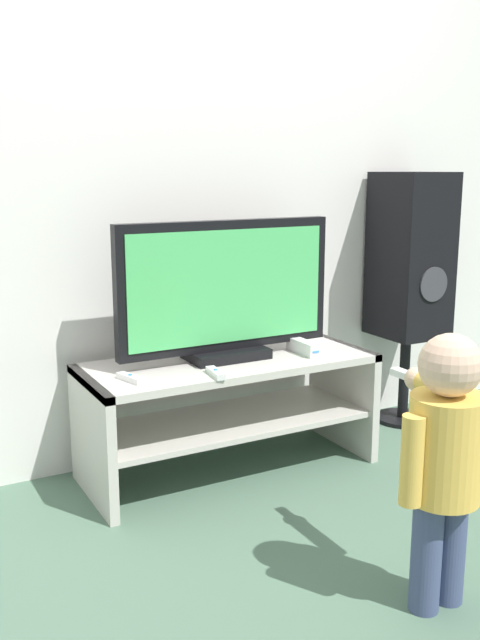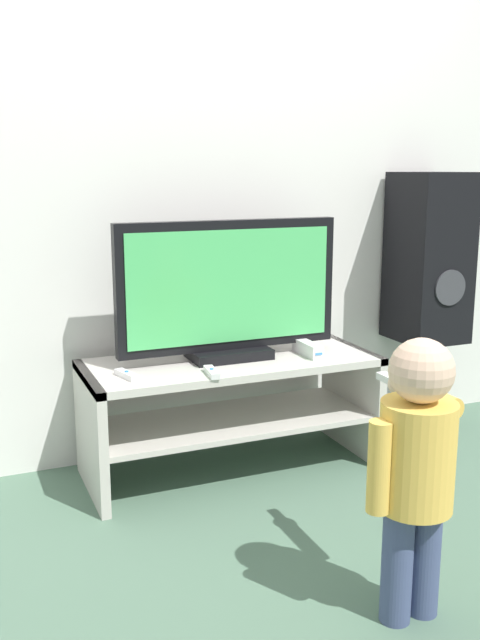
{
  "view_description": "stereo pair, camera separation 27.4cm",
  "coord_description": "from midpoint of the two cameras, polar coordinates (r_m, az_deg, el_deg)",
  "views": [
    {
      "loc": [
        -1.28,
        -2.21,
        1.23
      ],
      "look_at": [
        0.0,
        0.14,
        0.65
      ],
      "focal_mm": 40.0,
      "sensor_mm": 36.0,
      "label": 1
    },
    {
      "loc": [
        -1.04,
        -2.33,
        1.23
      ],
      "look_at": [
        0.0,
        0.14,
        0.65
      ],
      "focal_mm": 40.0,
      "sensor_mm": 36.0,
      "label": 2
    }
  ],
  "objects": [
    {
      "name": "wall_back",
      "position": [
        3.05,
        -6.46,
        13.41
      ],
      "size": [
        10.0,
        0.06,
        2.6
      ],
      "color": "silver",
      "rests_on": "ground_plane"
    },
    {
      "name": "child",
      "position": [
        2.02,
        12.19,
        -10.13
      ],
      "size": [
        0.3,
        0.46,
        0.8
      ],
      "color": "#3F4C72",
      "rests_on": "ground_plane"
    },
    {
      "name": "tv_stand",
      "position": [
        2.91,
        -3.61,
        -6.19
      ],
      "size": [
        1.18,
        0.47,
        0.47
      ],
      "color": "beige",
      "rests_on": "ground_plane"
    },
    {
      "name": "speaker_tower",
      "position": [
        3.43,
        11.26,
        4.69
      ],
      "size": [
        0.29,
        0.33,
        1.21
      ],
      "color": "black",
      "rests_on": "ground_plane"
    },
    {
      "name": "ground_plane",
      "position": [
        2.83,
        -1.43,
        -13.61
      ],
      "size": [
        16.0,
        16.0,
        0.0
      ],
      "primitive_type": "plane",
      "color": "#4C6B56"
    },
    {
      "name": "remote_secondary",
      "position": [
        2.64,
        -4.95,
        -4.29
      ],
      "size": [
        0.05,
        0.13,
        0.03
      ],
      "color": "white",
      "rests_on": "tv_stand"
    },
    {
      "name": "television",
      "position": [
        2.82,
        -3.91,
        2.24
      ],
      "size": [
        0.91,
        0.2,
        0.55
      ],
      "color": "black",
      "rests_on": "tv_stand"
    },
    {
      "name": "remote_primary",
      "position": [
        2.62,
        -11.75,
        -4.62
      ],
      "size": [
        0.07,
        0.13,
        0.03
      ],
      "color": "white",
      "rests_on": "tv_stand"
    },
    {
      "name": "game_console",
      "position": [
        2.95,
        2.42,
        -2.19
      ],
      "size": [
        0.05,
        0.19,
        0.05
      ],
      "color": "white",
      "rests_on": "tv_stand"
    }
  ]
}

